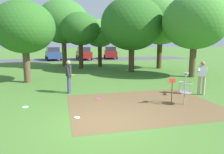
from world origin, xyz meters
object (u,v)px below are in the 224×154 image
at_px(tree_far_left, 161,21).
at_px(tree_far_right, 132,24).
at_px(frisbee_mid_grass, 25,107).
at_px(player_throwing, 69,75).
at_px(tree_far_center, 63,22).
at_px(disc_golf_basket, 184,87).
at_px(tree_near_left, 24,27).
at_px(tree_mid_left, 80,29).
at_px(tree_near_right, 195,22).
at_px(frisbee_near_basket, 77,118).
at_px(player_foreground_watching, 202,76).
at_px(parked_car_center_left, 84,53).
at_px(parked_car_center_right, 110,53).
at_px(parked_car_leftmost, 53,54).
at_px(tree_mid_right, 100,33).
at_px(frisbee_far_left, 98,99).

relative_size(tree_far_left, tree_far_right, 1.07).
bearing_deg(frisbee_mid_grass, player_throwing, 47.00).
bearing_deg(tree_far_center, tree_far_right, -45.03).
relative_size(disc_golf_basket, player_throwing, 0.81).
distance_m(tree_near_left, tree_far_right, 8.78).
height_order(tree_mid_left, tree_far_center, tree_far_center).
bearing_deg(tree_mid_left, tree_near_right, -42.49).
relative_size(frisbee_near_basket, tree_far_left, 0.03).
xyz_separation_m(frisbee_near_basket, tree_far_center, (-0.07, 16.01, 4.66)).
distance_m(player_foreground_watching, parked_car_center_left, 22.23).
height_order(tree_near_left, tree_far_left, tree_far_left).
distance_m(tree_far_center, parked_car_center_right, 11.74).
bearing_deg(parked_car_center_left, frisbee_near_basket, -96.83).
height_order(frisbee_near_basket, parked_car_center_left, parked_car_center_left).
bearing_deg(parked_car_leftmost, tree_mid_right, -61.18).
distance_m(tree_mid_right, parked_car_center_right, 10.65).
relative_size(tree_mid_right, parked_car_leftmost, 1.12).
distance_m(frisbee_near_basket, tree_near_left, 8.56).
bearing_deg(player_foreground_watching, frisbee_mid_grass, -179.56).
bearing_deg(tree_far_right, tree_far_center, 134.97).
bearing_deg(parked_car_center_left, parked_car_center_right, 11.36).
distance_m(tree_far_left, tree_far_center, 9.97).
xyz_separation_m(disc_golf_basket, tree_near_left, (-7.18, 6.82, 2.78)).
bearing_deg(tree_mid_left, frisbee_mid_grass, -106.09).
relative_size(frisbee_mid_grass, parked_car_center_left, 0.06).
relative_size(tree_near_left, tree_mid_left, 0.96).
bearing_deg(tree_mid_right, disc_golf_basket, -86.21).
bearing_deg(tree_mid_left, disc_golf_basket, -76.96).
bearing_deg(tree_far_left, disc_golf_basket, -111.46).
xyz_separation_m(player_foreground_watching, parked_car_leftmost, (-7.86, 22.29, -0.06)).
bearing_deg(tree_mid_left, tree_far_center, 123.93).
relative_size(frisbee_far_left, tree_far_left, 0.03).
bearing_deg(tree_far_left, player_throwing, -138.16).
bearing_deg(tree_far_left, parked_car_center_right, 98.84).
bearing_deg(tree_far_center, tree_mid_right, -17.97).
bearing_deg(parked_car_leftmost, player_throwing, -86.05).
xyz_separation_m(disc_golf_basket, tree_near_right, (4.62, 6.16, 3.33)).
bearing_deg(tree_near_left, tree_mid_right, 50.23).
height_order(frisbee_mid_grass, tree_near_right, tree_near_right).
distance_m(frisbee_near_basket, tree_mid_left, 14.31).
height_order(player_foreground_watching, tree_near_left, tree_near_left).
bearing_deg(tree_mid_left, tree_near_left, -122.91).
bearing_deg(tree_far_center, player_throwing, -90.15).
xyz_separation_m(tree_near_left, parked_car_leftmost, (1.14, 16.74, -2.61)).
distance_m(frisbee_far_left, tree_far_left, 13.22).
xyz_separation_m(tree_near_left, parked_car_center_right, (9.68, 17.24, -2.61)).
bearing_deg(tree_far_center, tree_near_left, -106.54).
xyz_separation_m(player_throwing, tree_near_right, (9.26, 2.94, 3.12)).
relative_size(parked_car_center_left, parked_car_center_right, 0.96).
bearing_deg(parked_car_leftmost, parked_car_center_left, -4.52).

